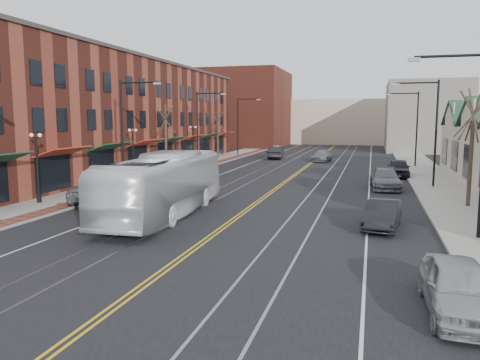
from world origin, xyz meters
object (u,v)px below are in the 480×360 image
Objects in this scene: transit_bus at (164,185)px; parked_car_b at (383,215)px; parked_suv at (107,189)px; parked_car_c at (385,179)px; parked_car_a at (459,288)px; parked_car_d at (399,168)px.

transit_bus reaches higher than parked_car_b.
parked_suv is 1.13× the size of parked_car_c.
parked_car_a is 23.36m from parked_car_c.
parked_car_b is 0.79× the size of parked_car_c.
parked_suv is at bearing -32.52° from transit_bus.
transit_bus is 2.33× the size of parked_car_c.
parked_car_d is (0.00, 31.24, 0.06)m from parked_car_a.
parked_suv is at bearing 178.23° from parked_car_b.
transit_bus is at bearing 144.22° from parked_suv.
parked_suv reaches higher than parked_car_a.
parked_suv is 17.04m from parked_car_b.
parked_car_b is at bearing 164.13° from parked_suv.
parked_car_c is (0.45, 13.44, 0.07)m from parked_car_b.
parked_car_c reaches higher than parked_car_a.
parked_car_b is (-1.80, 9.88, -0.07)m from parked_car_a.
parked_car_b is at bearing 98.98° from parked_car_a.
transit_bus is 2.05× the size of parked_suv.
transit_bus reaches higher than parked_car_a.
parked_suv is at bearing -132.76° from parked_car_d.
parked_suv is at bearing 144.28° from parked_car_a.
parked_suv is 1.43× the size of parked_car_b.
parked_car_b is 21.43m from parked_car_d.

